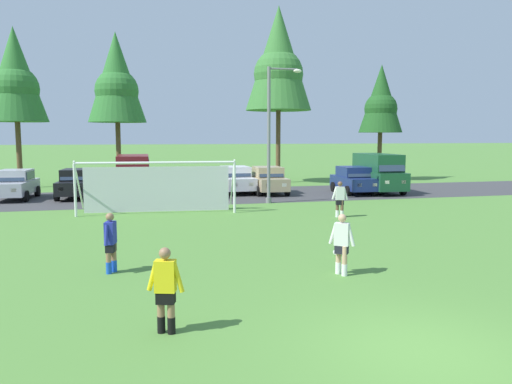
{
  "coord_description": "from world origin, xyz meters",
  "views": [
    {
      "loc": [
        -4.73,
        -7.23,
        3.69
      ],
      "look_at": [
        -0.11,
        11.69,
        1.48
      ],
      "focal_mm": 34.87,
      "sensor_mm": 36.0,
      "label": 1
    }
  ],
  "objects_px": {
    "soccer_goal": "(157,186)",
    "parked_car_slot_far_right": "(354,180)",
    "parked_car_slot_end": "(378,172)",
    "street_lamp": "(272,133)",
    "parked_car_slot_right": "(268,180)",
    "parked_car_slot_center": "(197,182)",
    "referee": "(166,291)",
    "parked_car_slot_center_right": "(236,180)",
    "player_striker_near": "(340,199)",
    "parked_car_slot_center_left": "(134,175)",
    "parked_car_slot_left": "(77,183)",
    "player_defender_far": "(111,243)",
    "player_midfield_center": "(342,244)",
    "parked_car_slot_far_left": "(15,184)",
    "soccer_ball": "(337,252)"
  },
  "relations": [
    {
      "from": "parked_car_slot_center",
      "to": "parked_car_slot_left",
      "type": "bearing_deg",
      "value": 173.11
    },
    {
      "from": "parked_car_slot_right",
      "to": "parked_car_slot_center",
      "type": "bearing_deg",
      "value": -176.1
    },
    {
      "from": "player_midfield_center",
      "to": "parked_car_slot_center",
      "type": "bearing_deg",
      "value": 95.01
    },
    {
      "from": "referee",
      "to": "parked_car_slot_center_right",
      "type": "height_order",
      "value": "parked_car_slot_center_right"
    },
    {
      "from": "player_midfield_center",
      "to": "street_lamp",
      "type": "xyz_separation_m",
      "value": [
        2.02,
        14.22,
        3.0
      ]
    },
    {
      "from": "soccer_goal",
      "to": "parked_car_slot_far_right",
      "type": "distance_m",
      "value": 13.58
    },
    {
      "from": "parked_car_slot_left",
      "to": "street_lamp",
      "type": "bearing_deg",
      "value": -24.56
    },
    {
      "from": "player_striker_near",
      "to": "referee",
      "type": "bearing_deg",
      "value": -126.04
    },
    {
      "from": "soccer_goal",
      "to": "street_lamp",
      "type": "relative_size",
      "value": 1.02
    },
    {
      "from": "parked_car_slot_center_left",
      "to": "parked_car_slot_end",
      "type": "distance_m",
      "value": 15.5
    },
    {
      "from": "soccer_goal",
      "to": "player_midfield_center",
      "type": "distance_m",
      "value": 13.02
    },
    {
      "from": "parked_car_slot_center",
      "to": "soccer_ball",
      "type": "bearing_deg",
      "value": -81.93
    },
    {
      "from": "referee",
      "to": "parked_car_slot_end",
      "type": "relative_size",
      "value": 0.34
    },
    {
      "from": "referee",
      "to": "parked_car_slot_right",
      "type": "xyz_separation_m",
      "value": [
        7.77,
        21.45,
        0.05
      ]
    },
    {
      "from": "parked_car_slot_far_right",
      "to": "parked_car_slot_end",
      "type": "xyz_separation_m",
      "value": [
        1.71,
        0.03,
        0.47
      ]
    },
    {
      "from": "soccer_goal",
      "to": "player_defender_far",
      "type": "height_order",
      "value": "soccer_goal"
    },
    {
      "from": "soccer_ball",
      "to": "player_midfield_center",
      "type": "relative_size",
      "value": 0.13
    },
    {
      "from": "parked_car_slot_left",
      "to": "street_lamp",
      "type": "xyz_separation_m",
      "value": [
        10.66,
        -4.87,
        2.95
      ]
    },
    {
      "from": "parked_car_slot_center_left",
      "to": "parked_car_slot_end",
      "type": "xyz_separation_m",
      "value": [
        15.44,
        -1.4,
        0.0
      ]
    },
    {
      "from": "soccer_ball",
      "to": "soccer_goal",
      "type": "relative_size",
      "value": 0.03
    },
    {
      "from": "referee",
      "to": "player_striker_near",
      "type": "bearing_deg",
      "value": 53.96
    },
    {
      "from": "soccer_ball",
      "to": "referee",
      "type": "xyz_separation_m",
      "value": [
        -5.48,
        -4.87,
        0.71
      ]
    },
    {
      "from": "soccer_goal",
      "to": "parked_car_slot_end",
      "type": "bearing_deg",
      "value": 19.5
    },
    {
      "from": "soccer_goal",
      "to": "street_lamp",
      "type": "height_order",
      "value": "street_lamp"
    },
    {
      "from": "soccer_ball",
      "to": "parked_car_slot_far_right",
      "type": "xyz_separation_m",
      "value": [
        7.65,
        15.35,
        0.77
      ]
    },
    {
      "from": "parked_car_slot_left",
      "to": "parked_car_slot_center",
      "type": "height_order",
      "value": "same"
    },
    {
      "from": "player_defender_far",
      "to": "parked_car_slot_end",
      "type": "height_order",
      "value": "parked_car_slot_end"
    },
    {
      "from": "parked_car_slot_far_left",
      "to": "parked_car_slot_center_left",
      "type": "bearing_deg",
      "value": -4.37
    },
    {
      "from": "soccer_ball",
      "to": "parked_car_slot_far_right",
      "type": "height_order",
      "value": "parked_car_slot_far_right"
    },
    {
      "from": "player_defender_far",
      "to": "parked_car_slot_left",
      "type": "relative_size",
      "value": 0.38
    },
    {
      "from": "street_lamp",
      "to": "parked_car_slot_left",
      "type": "bearing_deg",
      "value": 155.44
    },
    {
      "from": "soccer_ball",
      "to": "parked_car_slot_end",
      "type": "distance_m",
      "value": 18.05
    },
    {
      "from": "parked_car_slot_left",
      "to": "parked_car_slot_far_right",
      "type": "xyz_separation_m",
      "value": [
        17.0,
        -1.76,
        0.0
      ]
    },
    {
      "from": "referee",
      "to": "parked_car_slot_far_right",
      "type": "xyz_separation_m",
      "value": [
        13.14,
        20.23,
        0.05
      ]
    },
    {
      "from": "player_striker_near",
      "to": "parked_car_slot_right",
      "type": "distance_m",
      "value": 9.81
    },
    {
      "from": "player_defender_far",
      "to": "street_lamp",
      "type": "bearing_deg",
      "value": 57.57
    },
    {
      "from": "player_striker_near",
      "to": "street_lamp",
      "type": "distance_m",
      "value": 6.44
    },
    {
      "from": "parked_car_slot_end",
      "to": "street_lamp",
      "type": "height_order",
      "value": "street_lamp"
    },
    {
      "from": "parked_car_slot_center",
      "to": "player_midfield_center",
      "type": "bearing_deg",
      "value": -84.99
    },
    {
      "from": "parked_car_slot_center",
      "to": "parked_car_slot_far_right",
      "type": "height_order",
      "value": "same"
    },
    {
      "from": "player_midfield_center",
      "to": "parked_car_slot_left",
      "type": "distance_m",
      "value": 20.96
    },
    {
      "from": "parked_car_slot_center_left",
      "to": "referee",
      "type": "bearing_deg",
      "value": -88.41
    },
    {
      "from": "soccer_goal",
      "to": "player_defender_far",
      "type": "relative_size",
      "value": 4.6
    },
    {
      "from": "player_midfield_center",
      "to": "player_defender_far",
      "type": "distance_m",
      "value": 6.19
    },
    {
      "from": "player_defender_far",
      "to": "parked_car_slot_center_left",
      "type": "height_order",
      "value": "parked_car_slot_center_left"
    },
    {
      "from": "parked_car_slot_center_left",
      "to": "street_lamp",
      "type": "bearing_deg",
      "value": -31.55
    },
    {
      "from": "parked_car_slot_far_left",
      "to": "parked_car_slot_center_right",
      "type": "xyz_separation_m",
      "value": [
        13.13,
        0.1,
        0.0
      ]
    },
    {
      "from": "soccer_ball",
      "to": "player_striker_near",
      "type": "bearing_deg",
      "value": 66.13
    },
    {
      "from": "soccer_ball",
      "to": "parked_car_slot_right",
      "type": "relative_size",
      "value": 0.05
    },
    {
      "from": "parked_car_slot_left",
      "to": "referee",
      "type": "bearing_deg",
      "value": -80.04
    }
  ]
}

